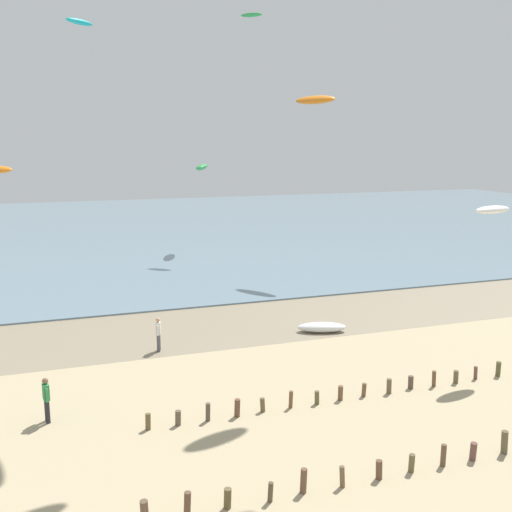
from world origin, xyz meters
name	(u,v)px	position (x,y,z in m)	size (l,w,h in m)	color
wet_sand_strip	(150,333)	(0.00, 22.98, 0.00)	(120.00, 7.76, 0.01)	gray
sea	(98,230)	(0.00, 61.87, 0.05)	(160.00, 70.00, 0.10)	slate
groyne_mid	(337,477)	(3.05, 6.61, 0.34)	(14.44, 0.33, 0.81)	brown
groyne_far	(340,393)	(5.87, 12.04, 0.31)	(15.55, 0.36, 0.71)	brown
person_nearest_camera	(158,333)	(-0.02, 20.01, 0.92)	(0.31, 0.55, 1.71)	#4C4C56
person_mid_beach	(46,398)	(-5.16, 13.84, 0.92)	(0.27, 0.56, 1.71)	#232328
grounded_kite	(322,327)	(8.85, 20.13, 0.26)	(2.63, 0.95, 0.53)	white
kite_aloft_4	(202,167)	(8.56, 45.99, 7.79)	(3.24, 1.04, 0.52)	green
kite_aloft_6	(315,100)	(14.45, 33.96, 13.19)	(3.39, 1.09, 0.54)	orange
kite_aloft_8	(252,15)	(13.67, 46.70, 21.51)	(2.08, 0.66, 0.33)	green
kite_aloft_9	(493,210)	(14.05, 13.70, 7.17)	(2.17, 0.69, 0.35)	white
kite_aloft_13	(79,22)	(-1.74, 43.64, 19.44)	(2.77, 0.89, 0.44)	#19B2B7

